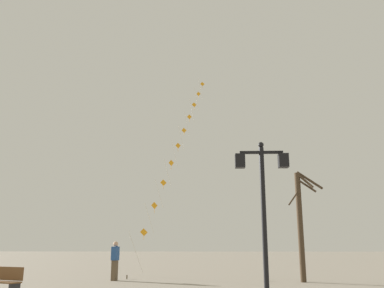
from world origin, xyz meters
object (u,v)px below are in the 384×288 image
at_px(kite_train, 178,145).
at_px(kite_flyer, 115,260).
at_px(bare_tree, 301,221).
at_px(twin_lantern_lamp_post, 263,188).

distance_m(kite_train, kite_flyer, 11.93).
height_order(kite_train, kite_flyer, kite_train).
relative_size(kite_flyer, bare_tree, 0.35).
height_order(twin_lantern_lamp_post, kite_flyer, twin_lantern_lamp_post).
bearing_deg(twin_lantern_lamp_post, bare_tree, 69.79).
bearing_deg(kite_train, twin_lantern_lamp_post, -77.70).
bearing_deg(bare_tree, kite_train, 122.85).
distance_m(twin_lantern_lamp_post, kite_flyer, 9.69).
bearing_deg(kite_train, kite_flyer, -103.55).
bearing_deg(bare_tree, kite_flyer, 176.52).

